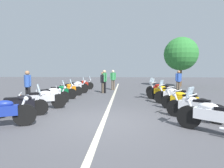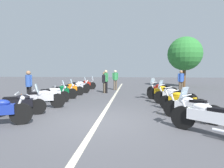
% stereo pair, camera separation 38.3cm
% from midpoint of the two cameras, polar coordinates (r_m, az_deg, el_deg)
% --- Properties ---
extents(ground_plane, '(80.00, 80.00, 0.00)m').
position_cam_midpoint_polar(ground_plane, '(6.03, -4.69, -12.03)').
color(ground_plane, '#4C4C51').
extents(lane_centre_stripe, '(24.27, 0.16, 0.01)m').
position_cam_midpoint_polar(lane_centre_stripe, '(10.97, -0.79, -4.55)').
color(lane_centre_stripe, beige).
rests_on(lane_centre_stripe, ground_plane).
extents(motorcycle_left_row_1, '(1.02, 1.92, 1.19)m').
position_cam_midpoint_polar(motorcycle_left_row_1, '(7.44, -28.87, -5.80)').
color(motorcycle_left_row_1, black).
rests_on(motorcycle_left_row_1, ground_plane).
extents(motorcycle_left_row_2, '(1.04, 2.03, 1.01)m').
position_cam_midpoint_polar(motorcycle_left_row_2, '(8.42, -23.02, -4.44)').
color(motorcycle_left_row_2, black).
rests_on(motorcycle_left_row_2, ground_plane).
extents(motorcycle_left_row_3, '(0.93, 1.94, 1.19)m').
position_cam_midpoint_polar(motorcycle_left_row_3, '(9.84, -20.24, -3.19)').
color(motorcycle_left_row_3, black).
rests_on(motorcycle_left_row_3, ground_plane).
extents(motorcycle_left_row_4, '(0.77, 2.01, 1.20)m').
position_cam_midpoint_polar(motorcycle_left_row_4, '(10.95, -17.44, -2.33)').
color(motorcycle_left_row_4, black).
rests_on(motorcycle_left_row_4, ground_plane).
extents(motorcycle_left_row_5, '(1.04, 1.98, 0.99)m').
position_cam_midpoint_polar(motorcycle_left_row_5, '(12.24, -15.08, -1.65)').
color(motorcycle_left_row_5, black).
rests_on(motorcycle_left_row_5, ground_plane).
extents(motorcycle_left_row_6, '(0.87, 2.03, 1.22)m').
position_cam_midpoint_polar(motorcycle_left_row_6, '(13.45, -12.84, -1.00)').
color(motorcycle_left_row_6, black).
rests_on(motorcycle_left_row_6, ground_plane).
extents(motorcycle_left_row_7, '(0.75, 2.00, 1.00)m').
position_cam_midpoint_polar(motorcycle_left_row_7, '(14.80, -12.21, -0.56)').
color(motorcycle_left_row_7, black).
rests_on(motorcycle_left_row_7, ground_plane).
extents(motorcycle_left_row_8, '(1.02, 2.04, 1.22)m').
position_cam_midpoint_polar(motorcycle_left_row_8, '(16.08, -10.35, -0.10)').
color(motorcycle_left_row_8, black).
rests_on(motorcycle_left_row_8, ground_plane).
extents(motorcycle_right_row_0, '(1.44, 1.68, 1.23)m').
position_cam_midpoint_polar(motorcycle_right_row_0, '(5.43, 28.31, -9.17)').
color(motorcycle_right_row_0, black).
rests_on(motorcycle_right_row_0, ground_plane).
extents(motorcycle_right_row_1, '(1.36, 1.64, 0.99)m').
position_cam_midpoint_polar(motorcycle_right_row_1, '(6.68, 23.44, -6.78)').
color(motorcycle_right_row_1, black).
rests_on(motorcycle_right_row_1, ground_plane).
extents(motorcycle_right_row_2, '(1.39, 1.67, 0.99)m').
position_cam_midpoint_polar(motorcycle_right_row_2, '(7.95, 20.77, -4.99)').
color(motorcycle_right_row_2, black).
rests_on(motorcycle_right_row_2, ground_plane).
extents(motorcycle_right_row_3, '(1.25, 1.88, 1.22)m').
position_cam_midpoint_polar(motorcycle_right_row_3, '(9.18, 18.43, -3.55)').
color(motorcycle_right_row_3, black).
rests_on(motorcycle_right_row_3, ground_plane).
extents(motorcycle_right_row_4, '(1.32, 1.91, 1.22)m').
position_cam_midpoint_polar(motorcycle_right_row_4, '(10.49, 15.39, -2.50)').
color(motorcycle_right_row_4, black).
rests_on(motorcycle_right_row_4, ground_plane).
extents(motorcycle_right_row_5, '(1.20, 1.84, 1.22)m').
position_cam_midpoint_polar(motorcycle_right_row_5, '(11.88, 14.51, -1.71)').
color(motorcycle_right_row_5, black).
rests_on(motorcycle_right_row_5, ground_plane).
extents(traffic_cone_0, '(0.36, 0.36, 0.61)m').
position_cam_midpoint_polar(traffic_cone_0, '(9.38, -28.33, -4.81)').
color(traffic_cone_0, orange).
rests_on(traffic_cone_0, ground_plane).
extents(bystander_0, '(0.32, 0.51, 1.72)m').
position_cam_midpoint_polar(bystander_0, '(14.42, 19.95, 1.34)').
color(bystander_0, brown).
rests_on(bystander_0, ground_plane).
extents(bystander_1, '(0.41, 0.39, 1.75)m').
position_cam_midpoint_polar(bystander_1, '(13.34, -3.29, 1.46)').
color(bystander_1, black).
rests_on(bystander_1, ground_plane).
extents(bystander_2, '(0.32, 0.49, 1.75)m').
position_cam_midpoint_polar(bystander_2, '(15.45, -0.37, 1.87)').
color(bystander_2, brown).
rests_on(bystander_2, ground_plane).
extents(bystander_3, '(0.32, 0.49, 1.70)m').
position_cam_midpoint_polar(bystander_3, '(10.38, -26.51, -0.00)').
color(bystander_3, black).
rests_on(bystander_3, ground_plane).
extents(bystander_4, '(0.50, 0.32, 1.59)m').
position_cam_midpoint_polar(bystander_4, '(13.40, -3.87, 1.02)').
color(bystander_4, brown).
rests_on(bystander_4, ground_plane).
extents(roadside_tree_0, '(3.50, 3.50, 5.22)m').
position_cam_midpoint_polar(roadside_tree_0, '(20.26, 20.82, 9.05)').
color(roadside_tree_0, brown).
rests_on(roadside_tree_0, ground_plane).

